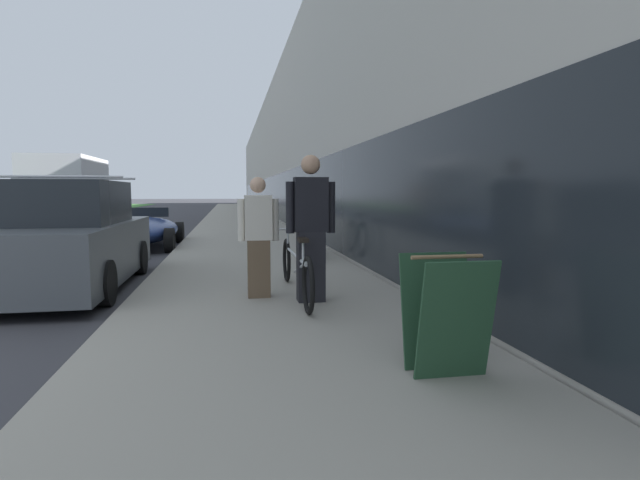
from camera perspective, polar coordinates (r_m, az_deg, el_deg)
The scene contains 12 objects.
sidewalk_slab at distance 25.39m, azimuth -9.19°, elevation 2.22°, with size 3.63×70.00×0.11m.
storefront_facade at distance 34.22m, azimuth 2.13°, elevation 9.23°, with size 10.01×70.00×7.43m.
lawn_strip at distance 31.37m, azimuth -30.90°, elevation 2.05°, with size 4.23×70.00×0.03m.
tandem_bicycle at distance 6.57m, azimuth -2.78°, elevation -3.27°, with size 0.52×2.76×0.83m.
person_rider at distance 6.17m, azimuth -1.07°, elevation 1.33°, with size 0.62×0.24×1.82m.
person_bystander at distance 6.47m, azimuth -7.05°, elevation 0.32°, with size 0.53×0.21×1.55m.
bike_rack_hoop at distance 9.81m, azimuth 0.23°, elevation 0.53°, with size 0.05×0.60×0.84m.
cruiser_bike_nearest at distance 10.99m, azimuth -0.27°, elevation 0.41°, with size 0.52×1.70×0.93m.
sandwich_board_sign at distance 3.89m, azimuth 14.19°, elevation -8.19°, with size 0.56×0.56×0.90m.
parked_sedan_curbside at distance 8.38m, azimuth -26.86°, elevation -0.09°, with size 1.82×4.28×1.70m.
vintage_roadster_curbside at distance 14.02m, azimuth -19.66°, elevation 1.04°, with size 1.90×4.40×1.05m.
moving_truck at distance 24.95m, azimuth -26.60°, elevation 4.99°, with size 2.57×6.11×2.98m.
Camera 1 is at (4.91, -4.34, 1.46)m, focal length 28.00 mm.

